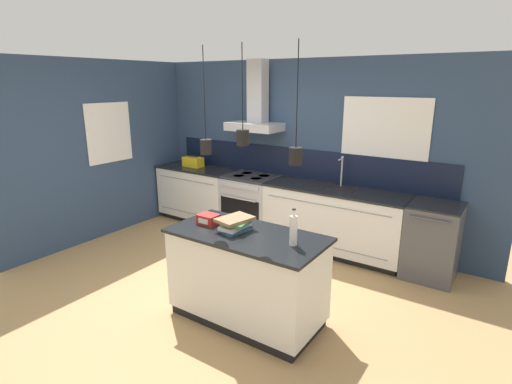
# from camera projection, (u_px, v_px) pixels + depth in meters

# --- Properties ---
(ground_plane) EXTENTS (16.00, 16.00, 0.00)m
(ground_plane) POSITION_uv_depth(u_px,v_px,m) (212.00, 287.00, 4.61)
(ground_plane) COLOR tan
(ground_plane) RESTS_ON ground
(wall_back) EXTENTS (5.60, 2.45, 2.60)m
(wall_back) POSITION_uv_depth(u_px,v_px,m) (296.00, 147.00, 5.85)
(wall_back) COLOR navy
(wall_back) RESTS_ON ground_plane
(wall_left) EXTENTS (0.08, 3.80, 2.60)m
(wall_left) POSITION_uv_depth(u_px,v_px,m) (117.00, 148.00, 6.12)
(wall_left) COLOR navy
(wall_left) RESTS_ON ground_plane
(counter_run_left) EXTENTS (1.37, 0.64, 0.91)m
(counter_run_left) POSITION_uv_depth(u_px,v_px,m) (199.00, 193.00, 6.74)
(counter_run_left) COLOR black
(counter_run_left) RESTS_ON ground_plane
(counter_run_sink) EXTENTS (1.95, 0.64, 1.32)m
(counter_run_sink) POSITION_uv_depth(u_px,v_px,m) (334.00, 220.00, 5.43)
(counter_run_sink) COLOR black
(counter_run_sink) RESTS_ON ground_plane
(oven_range) EXTENTS (0.79, 0.66, 0.91)m
(oven_range) POSITION_uv_depth(u_px,v_px,m) (251.00, 204.00, 6.16)
(oven_range) COLOR #B5B5BA
(oven_range) RESTS_ON ground_plane
(dishwasher) EXTENTS (0.58, 0.65, 0.91)m
(dishwasher) POSITION_uv_depth(u_px,v_px,m) (432.00, 241.00, 4.75)
(dishwasher) COLOR #4C4C51
(dishwasher) RESTS_ON ground_plane
(kitchen_island) EXTENTS (1.51, 0.75, 0.91)m
(kitchen_island) POSITION_uv_depth(u_px,v_px,m) (247.00, 277.00, 3.87)
(kitchen_island) COLOR black
(kitchen_island) RESTS_ON ground_plane
(bottle_on_island) EXTENTS (0.07, 0.07, 0.33)m
(bottle_on_island) POSITION_uv_depth(u_px,v_px,m) (293.00, 230.00, 3.45)
(bottle_on_island) COLOR silver
(bottle_on_island) RESTS_ON kitchen_island
(book_stack) EXTENTS (0.30, 0.38, 0.13)m
(book_stack) POSITION_uv_depth(u_px,v_px,m) (235.00, 224.00, 3.80)
(book_stack) COLOR #335684
(book_stack) RESTS_ON kitchen_island
(red_supply_box) EXTENTS (0.20, 0.16, 0.10)m
(red_supply_box) POSITION_uv_depth(u_px,v_px,m) (208.00, 219.00, 3.99)
(red_supply_box) COLOR red
(red_supply_box) RESTS_ON kitchen_island
(yellow_toolbox) EXTENTS (0.34, 0.18, 0.19)m
(yellow_toolbox) POSITION_uv_depth(u_px,v_px,m) (193.00, 162.00, 6.66)
(yellow_toolbox) COLOR gold
(yellow_toolbox) RESTS_ON counter_run_left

